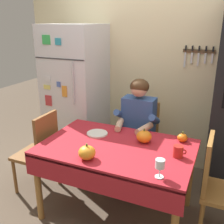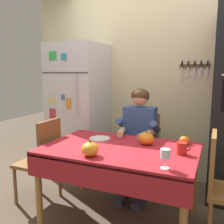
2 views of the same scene
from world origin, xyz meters
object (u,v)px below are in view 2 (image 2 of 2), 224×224
refrigerator (79,111)px  dining_table (119,156)px  seated_person (138,133)px  chair_right_side (224,183)px  pumpkin_small (146,139)px  chair_left_side (43,157)px  pumpkin_large (90,149)px  wine_glass (165,155)px  serving_tray (100,139)px  chair_behind_person (142,147)px  pumpkin_medium (184,140)px  coffee_mug (182,148)px

refrigerator → dining_table: refrigerator is taller
refrigerator → seated_person: 1.00m
chair_right_side → pumpkin_small: 0.76m
refrigerator → chair_left_side: size_ratio=1.94×
dining_table → pumpkin_large: bearing=-113.6°
pumpkin_large → dining_table: bearing=66.4°
wine_glass → pumpkin_small: wine_glass is taller
chair_right_side → serving_tray: chair_right_side is taller
chair_behind_person → wine_glass: chair_behind_person is taller
chair_behind_person → pumpkin_large: bearing=-96.6°
pumpkin_medium → coffee_mug: bearing=-86.3°
dining_table → pumpkin_large: (-0.13, -0.31, 0.14)m
coffee_mug → seated_person: bearing=134.9°
chair_right_side → wine_glass: 0.69m
refrigerator → wine_glass: 1.88m
chair_right_side → serving_tray: (-1.19, 0.06, 0.24)m
pumpkin_small → seated_person: bearing=117.5°
chair_left_side → pumpkin_large: 0.88m
dining_table → pumpkin_medium: size_ratio=13.92×
wine_glass → pumpkin_small: (-0.29, 0.53, -0.05)m
coffee_mug → wine_glass: size_ratio=0.77×
wine_glass → pumpkin_small: bearing=118.4°
chair_behind_person → pumpkin_small: chair_behind_person is taller
coffee_mug → wine_glass: bearing=-100.5°
pumpkin_medium → refrigerator: bearing=160.6°
dining_table → chair_left_side: (-0.90, 0.02, -0.14)m
chair_behind_person → pumpkin_small: bearing=-70.5°
chair_behind_person → chair_right_side: 1.13m
pumpkin_large → refrigerator: bearing=124.4°
refrigerator → pumpkin_medium: (1.49, -0.52, -0.12)m
wine_glass → serving_tray: size_ratio=0.69×
refrigerator → chair_right_side: refrigerator is taller
coffee_mug → chair_behind_person: bearing=126.8°
chair_behind_person → chair_right_side: same height
refrigerator → dining_table: size_ratio=1.29×
pumpkin_medium → pumpkin_large: bearing=-135.2°
chair_behind_person → chair_left_side: size_ratio=1.00×
chair_right_side → pumpkin_large: bearing=-157.7°
chair_left_side → coffee_mug: 1.49m
pumpkin_large → pumpkin_small: pumpkin_large is taller
coffee_mug → wine_glass: wine_glass is taller
dining_table → pumpkin_medium: pumpkin_medium is taller
wine_glass → chair_right_side: bearing=47.4°
chair_left_side → chair_right_side: 1.80m
pumpkin_small → coffee_mug: bearing=-24.4°
dining_table → coffee_mug: 0.58m
seated_person → serving_tray: 0.51m
coffee_mug → pumpkin_small: (-0.35, 0.16, 0.01)m
serving_tray → coffee_mug: bearing=-9.6°
chair_left_side → pumpkin_large: size_ratio=6.38×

